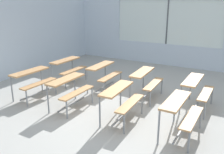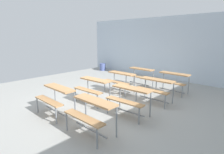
% 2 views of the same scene
% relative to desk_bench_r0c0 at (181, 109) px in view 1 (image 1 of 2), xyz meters
% --- Properties ---
extents(ground, '(10.00, 9.00, 0.05)m').
position_rel_desk_bench_r0c0_xyz_m(ground, '(0.21, 1.49, -0.59)').
color(ground, '#9E9E99').
extents(wall_right, '(0.12, 9.00, 3.00)m').
position_rel_desk_bench_r0c0_xyz_m(wall_right, '(5.21, 1.35, 0.88)').
color(wall_right, silver).
rests_on(wall_right, ground).
extents(desk_bench_r0c0, '(1.10, 0.60, 0.74)m').
position_rel_desk_bench_r0c0_xyz_m(desk_bench_r0c0, '(0.00, 0.00, 0.00)').
color(desk_bench_r0c0, tan).
rests_on(desk_bench_r0c0, ground).
extents(desk_bench_r0c1, '(1.10, 0.59, 0.74)m').
position_rel_desk_bench_r0c0_xyz_m(desk_bench_r0c1, '(1.44, -0.01, 0.00)').
color(desk_bench_r0c1, tan).
rests_on(desk_bench_r0c1, ground).
extents(desk_bench_r1c0, '(1.13, 0.64, 0.74)m').
position_rel_desk_bench_r0c0_xyz_m(desk_bench_r1c0, '(0.02, 1.29, 0.00)').
color(desk_bench_r1c0, tan).
rests_on(desk_bench_r1c0, ground).
extents(desk_bench_r1c1, '(1.13, 0.64, 0.74)m').
position_rel_desk_bench_r0c0_xyz_m(desk_bench_r1c1, '(1.46, 1.30, 0.00)').
color(desk_bench_r1c1, tan).
rests_on(desk_bench_r1c1, ground).
extents(desk_bench_r2c0, '(1.10, 0.59, 0.74)m').
position_rel_desk_bench_r0c0_xyz_m(desk_bench_r2c0, '(-0.03, 2.66, 0.00)').
color(desk_bench_r2c0, tan).
rests_on(desk_bench_r2c0, ground).
extents(desk_bench_r2c1, '(1.11, 0.61, 0.74)m').
position_rel_desk_bench_r0c0_xyz_m(desk_bench_r2c1, '(1.47, 2.62, 0.00)').
color(desk_bench_r2c1, tan).
rests_on(desk_bench_r2c1, ground).
extents(desk_bench_r3c0, '(1.12, 0.63, 0.74)m').
position_rel_desk_bench_r0c0_xyz_m(desk_bench_r3c0, '(0.01, 3.93, 0.00)').
color(desk_bench_r3c0, tan).
rests_on(desk_bench_r3c0, ground).
extents(desk_bench_r3c1, '(1.11, 0.61, 0.74)m').
position_rel_desk_bench_r0c0_xyz_m(desk_bench_r3c1, '(1.46, 3.93, 0.00)').
color(desk_bench_r3c1, tan).
rests_on(desk_bench_r3c1, ground).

